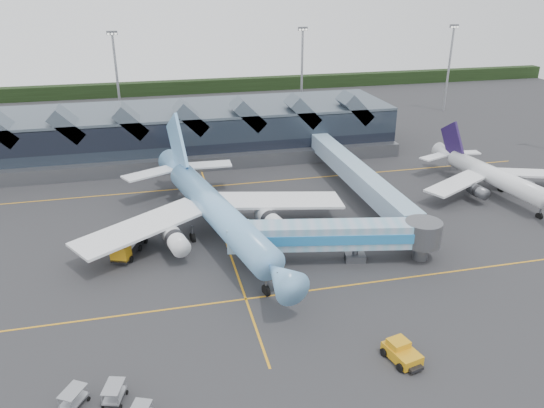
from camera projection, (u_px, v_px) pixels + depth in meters
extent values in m
plane|color=#2B2B2E|center=(234.00, 265.00, 67.24)|extent=(260.00, 260.00, 0.00)
cube|color=orange|center=(246.00, 299.00, 60.09)|extent=(120.00, 0.25, 0.01)
cube|color=orange|center=(207.00, 187.00, 92.25)|extent=(120.00, 0.25, 0.01)
cube|color=orange|center=(222.00, 231.00, 76.17)|extent=(0.25, 60.00, 0.01)
cube|color=black|center=(174.00, 87.00, 164.74)|extent=(260.00, 4.00, 4.00)
cube|color=black|center=(169.00, 133.00, 107.28)|extent=(90.00, 20.00, 9.00)
cube|color=#485460|center=(167.00, 110.00, 105.43)|extent=(90.00, 20.00, 0.60)
cube|color=#5B5D63|center=(174.00, 165.00, 98.71)|extent=(90.00, 2.50, 2.60)
cube|color=#485460|center=(2.00, 128.00, 92.92)|extent=(6.43, 6.00, 6.43)
cube|color=#485460|center=(68.00, 124.00, 95.27)|extent=(6.43, 6.00, 6.43)
cube|color=#485460|center=(131.00, 120.00, 97.63)|extent=(6.43, 6.00, 6.43)
cube|color=#485460|center=(191.00, 117.00, 99.99)|extent=(6.43, 6.00, 6.43)
cube|color=#485460|center=(248.00, 114.00, 102.35)|extent=(6.43, 6.00, 6.43)
cube|color=#485460|center=(302.00, 111.00, 104.70)|extent=(6.43, 6.00, 6.43)
cube|color=#485460|center=(355.00, 108.00, 107.06)|extent=(6.43, 6.00, 6.43)
cylinder|color=#93949B|center=(118.00, 82.00, 124.02)|extent=(0.56, 0.56, 22.00)
cube|color=#5B5D63|center=(112.00, 33.00, 119.68)|extent=(2.40, 0.50, 0.90)
cylinder|color=#93949B|center=(302.00, 74.00, 133.66)|extent=(0.56, 0.56, 22.00)
cube|color=#5B5D63|center=(303.00, 29.00, 129.32)|extent=(2.40, 0.50, 0.90)
cylinder|color=#93949B|center=(449.00, 70.00, 140.45)|extent=(0.56, 0.56, 22.00)
cube|color=#5B5D63|center=(454.00, 26.00, 136.11)|extent=(2.40, 0.50, 0.90)
cylinder|color=#73BCEA|center=(218.00, 212.00, 71.90)|extent=(10.86, 32.26, 3.97)
cone|color=#73BCEA|center=(281.00, 277.00, 56.34)|extent=(5.07, 6.24, 3.97)
cube|color=black|center=(284.00, 273.00, 55.45)|extent=(1.54, 0.66, 0.48)
cone|color=#73BCEA|center=(176.00, 167.00, 88.10)|extent=(5.47, 8.04, 3.97)
cube|color=white|center=(142.00, 227.00, 69.18)|extent=(18.57, 14.31, 1.31)
cube|color=white|center=(280.00, 200.00, 77.37)|extent=(18.53, 7.66, 1.31)
cylinder|color=white|center=(175.00, 240.00, 67.94)|extent=(3.60, 5.92, 2.46)
cylinder|color=white|center=(270.00, 220.00, 73.40)|extent=(3.60, 5.92, 2.46)
cube|color=#73BCEA|center=(177.00, 146.00, 84.95)|extent=(2.67, 10.02, 10.94)
cube|color=white|center=(149.00, 174.00, 84.99)|extent=(8.84, 6.57, 0.26)
cube|color=white|center=(206.00, 165.00, 88.93)|extent=(8.35, 3.42, 0.26)
cylinder|color=#5B5D63|center=(266.00, 285.00, 60.62)|extent=(0.29, 0.29, 2.30)
cylinder|color=#5B5D63|center=(192.00, 233.00, 72.91)|extent=(0.29, 0.29, 2.30)
cylinder|color=#5B5D63|center=(238.00, 224.00, 75.63)|extent=(0.29, 0.29, 2.30)
cylinder|color=black|center=(266.00, 291.00, 60.91)|extent=(0.78, 1.54, 1.47)
cylinder|color=white|center=(496.00, 177.00, 87.45)|extent=(5.63, 21.14, 2.99)
cone|color=white|center=(446.00, 153.00, 98.40)|extent=(3.58, 5.13, 2.99)
cube|color=white|center=(457.00, 183.00, 86.19)|extent=(12.91, 8.83, 1.00)
cube|color=white|center=(524.00, 173.00, 90.76)|extent=(12.94, 6.12, 1.00)
cylinder|color=#5B5D63|center=(478.00, 191.00, 85.14)|extent=(2.30, 3.79, 1.85)
cylinder|color=#5B5D63|center=(523.00, 184.00, 88.19)|extent=(2.30, 3.79, 1.85)
cube|color=#261644|center=(452.00, 141.00, 96.29)|extent=(1.30, 6.72, 7.29)
cube|color=white|center=(434.00, 157.00, 96.53)|extent=(6.07, 4.02, 0.25)
cube|color=white|center=(464.00, 153.00, 98.73)|extent=(5.90, 2.74, 0.25)
cylinder|color=#5B5D63|center=(540.00, 213.00, 79.91)|extent=(0.28, 0.28, 1.73)
cylinder|color=#5B5D63|center=(477.00, 190.00, 88.32)|extent=(0.28, 0.28, 1.73)
cylinder|color=#5B5D63|center=(501.00, 186.00, 89.98)|extent=(0.28, 0.28, 1.73)
cylinder|color=black|center=(539.00, 216.00, 80.13)|extent=(0.59, 1.16, 1.11)
cube|color=#7CB4CF|center=(331.00, 235.00, 66.80)|extent=(21.49, 7.22, 3.08)
cube|color=#2780C3|center=(333.00, 241.00, 65.28)|extent=(20.90, 4.21, 1.28)
cube|color=#7CB4CF|center=(238.00, 237.00, 66.34)|extent=(3.37, 3.87, 3.19)
cylinder|color=#5B5D63|center=(355.00, 247.00, 67.65)|extent=(0.74, 0.74, 3.71)
cube|color=#5B5D63|center=(355.00, 257.00, 68.19)|extent=(2.91, 2.58, 0.96)
cylinder|color=black|center=(347.00, 258.00, 68.19)|extent=(0.60, 1.02, 0.96)
cylinder|color=black|center=(363.00, 257.00, 68.28)|extent=(0.60, 1.02, 0.96)
cylinder|color=#5B5D63|center=(423.00, 233.00, 67.25)|extent=(4.68, 4.68, 3.19)
cylinder|color=#5B5D63|center=(421.00, 246.00, 67.98)|extent=(1.91, 1.91, 3.71)
cube|color=black|center=(130.00, 248.00, 70.10)|extent=(4.86, 8.18, 0.44)
cube|color=orange|center=(121.00, 252.00, 67.00)|extent=(2.68, 2.58, 1.94)
cube|color=black|center=(118.00, 252.00, 66.18)|extent=(1.86, 0.83, 0.88)
cylinder|color=silver|center=(133.00, 236.00, 70.60)|extent=(3.75, 5.51, 2.03)
sphere|color=silver|center=(140.00, 228.00, 72.93)|extent=(1.94, 1.94, 1.94)
sphere|color=silver|center=(125.00, 245.00, 68.26)|extent=(1.94, 1.94, 1.94)
cylinder|color=black|center=(115.00, 258.00, 67.91)|extent=(0.61, 0.94, 0.88)
cylinder|color=black|center=(131.00, 259.00, 67.64)|extent=(0.61, 0.94, 0.88)
cylinder|color=black|center=(124.00, 247.00, 70.73)|extent=(0.61, 0.94, 0.88)
cylinder|color=black|center=(140.00, 248.00, 70.46)|extent=(0.61, 0.94, 0.88)
cylinder|color=black|center=(130.00, 240.00, 72.74)|extent=(0.61, 0.94, 0.88)
cylinder|color=black|center=(146.00, 240.00, 72.47)|extent=(0.61, 0.94, 0.88)
cube|color=orange|center=(402.00, 354.00, 50.29)|extent=(3.02, 4.07, 1.02)
cube|color=orange|center=(398.00, 343.00, 50.49)|extent=(2.15, 2.00, 0.71)
cube|color=black|center=(415.00, 368.00, 48.81)|extent=(1.57, 1.12, 0.30)
cylinder|color=black|center=(400.00, 368.00, 48.93)|extent=(0.48, 0.86, 0.81)
cylinder|color=black|center=(420.00, 360.00, 49.90)|extent=(0.48, 0.86, 0.81)
cylinder|color=black|center=(384.00, 352.00, 50.93)|extent=(0.48, 0.86, 0.81)
cylinder|color=black|center=(403.00, 345.00, 51.90)|extent=(0.48, 0.86, 0.81)
cube|color=#999BA1|center=(115.00, 395.00, 45.45)|extent=(2.08, 2.64, 0.16)
cube|color=#999BA1|center=(113.00, 386.00, 45.06)|extent=(2.08, 2.64, 0.08)
cylinder|color=black|center=(127.00, 392.00, 46.34)|extent=(0.23, 0.40, 0.38)
cube|color=#999BA1|center=(74.00, 400.00, 44.94)|extent=(2.46, 2.75, 0.16)
cube|color=#999BA1|center=(72.00, 391.00, 44.55)|extent=(2.46, 2.75, 0.08)
cylinder|color=black|center=(89.00, 399.00, 45.62)|extent=(0.30, 0.39, 0.38)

